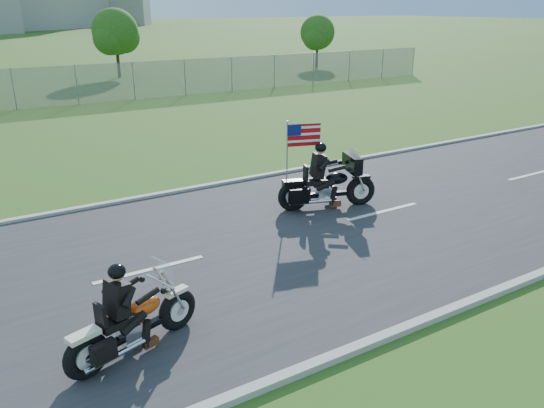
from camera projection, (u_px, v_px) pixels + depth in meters
ground at (241, 249)px, 11.26m from camera, size 420.00×420.00×0.00m
road at (241, 248)px, 11.26m from camera, size 120.00×8.00×0.04m
curb_north at (172, 193)px, 14.49m from camera, size 120.00×0.18×0.12m
curb_south at (367, 344)px, 8.00m from camera, size 120.00×0.18×0.12m
tree_fence_near at (116, 34)px, 37.23m from camera, size 3.52×3.28×4.75m
tree_fence_far at (318, 34)px, 43.47m from camera, size 3.08×2.87×4.20m
motorcycle_lead at (132, 325)px, 7.72m from camera, size 2.21×1.00×1.53m
motorcycle_follow at (327, 186)px, 13.31m from camera, size 2.52×1.21×2.16m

